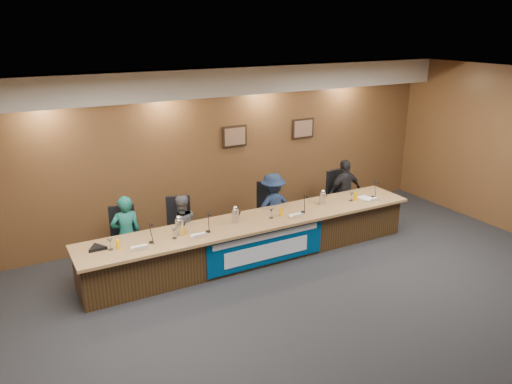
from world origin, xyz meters
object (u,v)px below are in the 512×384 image
panelist_c (273,207)px  carafe_mid (235,216)px  dais_body (255,240)px  office_chair_a (126,243)px  speakerphone (97,248)px  panelist_d (345,192)px  office_chair_c (270,214)px  office_chair_b (180,232)px  panelist_a (126,235)px  carafe_right (322,199)px  banner (267,247)px  panelist_b (181,228)px  office_chair_d (341,200)px  carafe_left (179,227)px

panelist_c → carafe_mid: size_ratio=5.57×
dais_body → panelist_c: panelist_c is taller
office_chair_a → speakerphone: speakerphone is taller
panelist_d → office_chair_c: size_ratio=2.83×
panelist_c → panelist_d: panelist_d is taller
office_chair_c → office_chair_b: bearing=-163.8°
dais_body → office_chair_b: size_ratio=12.50×
panelist_a → carafe_right: bearing=173.9°
panelist_d → carafe_right: size_ratio=6.25×
banner → panelist_d: (2.39, 0.98, 0.30)m
panelist_b → office_chair_c: size_ratio=2.48×
panelist_c → speakerphone: 3.39m
carafe_mid → panelist_a: bearing=162.0°
banner → office_chair_d: banner is taller
panelist_c → carafe_left: (-2.08, -0.60, 0.23)m
panelist_d → carafe_right: 1.10m
banner → carafe_right: size_ratio=10.12×
panelist_d → carafe_left: 3.84m
office_chair_b → office_chair_c: 1.83m
office_chair_a → office_chair_d: 4.48m
panelist_b → carafe_mid: 0.99m
dais_body → panelist_d: panelist_d is taller
dais_body → carafe_mid: size_ratio=25.48×
carafe_mid → office_chair_d: bearing=13.3°
panelist_b → carafe_left: panelist_b is taller
office_chair_b → office_chair_d: same height
banner → office_chair_d: (2.39, 1.08, 0.10)m
panelist_b → carafe_left: bearing=70.9°
speakerphone → panelist_d: bearing=5.8°
office_chair_c → office_chair_d: (1.70, 0.00, 0.00)m
office_chair_a → office_chair_c: 2.78m
carafe_mid → speakerphone: bearing=178.9°
panelist_b → panelist_c: size_ratio=0.91×
office_chair_d → office_chair_a: bearing=170.6°
banner → panelist_b: bearing=139.6°
office_chair_b → carafe_right: bearing=5.2°
panelist_b → panelist_c: 1.83m
panelist_c → office_chair_d: panelist_c is taller
panelist_b → panelist_d: bearing=-176.9°
panelist_a → panelist_b: bearing=-177.6°
panelist_a → carafe_right: 3.58m
banner → office_chair_d: bearing=24.2°
panelist_c → office_chair_a: size_ratio=2.73×
carafe_left → carafe_right: (2.84, 0.07, -0.02)m
panelist_a → panelist_d: size_ratio=0.99×
panelist_b → panelist_c: (1.83, 0.00, 0.06)m
dais_body → office_chair_d: 2.48m
panelist_a → speakerphone: 0.78m
office_chair_c → carafe_right: 1.06m
panelist_d → speakerphone: size_ratio=4.24×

